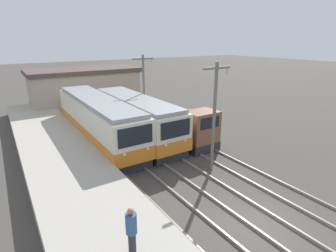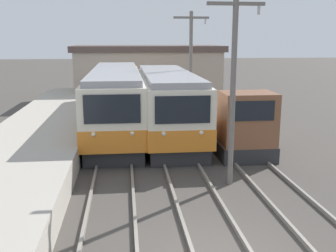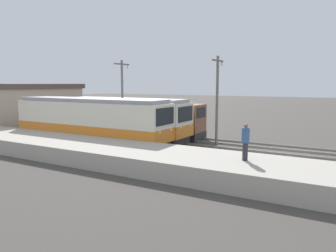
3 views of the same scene
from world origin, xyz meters
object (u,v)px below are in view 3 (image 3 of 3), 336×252
(commuter_train_center, at_px, (124,121))
(shunting_locomotive, at_px, (175,124))
(catenary_mast_far, at_px, (122,95))
(commuter_train_left, at_px, (90,123))
(catenary_mast_mid, at_px, (217,97))
(person_on_platform, at_px, (245,140))

(commuter_train_center, bearing_deg, shunting_locomotive, -46.61)
(shunting_locomotive, bearing_deg, catenary_mast_far, 108.48)
(commuter_train_left, height_order, catenary_mast_far, catenary_mast_far)
(shunting_locomotive, relative_size, catenary_mast_mid, 0.84)
(shunting_locomotive, xyz_separation_m, catenary_mast_far, (-1.49, 4.47, 2.49))
(shunting_locomotive, bearing_deg, catenary_mast_mid, -108.48)
(commuter_train_center, bearing_deg, catenary_mast_far, 40.60)
(person_on_platform, bearing_deg, commuter_train_left, 75.56)
(shunting_locomotive, height_order, person_on_platform, shunting_locomotive)
(commuter_train_center, relative_size, catenary_mast_mid, 1.72)
(commuter_train_left, height_order, catenary_mast_mid, catenary_mast_mid)
(catenary_mast_mid, height_order, catenary_mast_far, same)
(shunting_locomotive, bearing_deg, commuter_train_center, 133.39)
(shunting_locomotive, height_order, catenary_mast_far, catenary_mast_far)
(commuter_train_left, xyz_separation_m, catenary_mast_far, (4.31, 0.19, 2.02))
(catenary_mast_mid, height_order, person_on_platform, catenary_mast_mid)
(catenary_mast_mid, distance_m, catenary_mast_far, 8.93)
(commuter_train_center, height_order, catenary_mast_far, catenary_mast_far)
(catenary_mast_far, height_order, person_on_platform, catenary_mast_far)
(commuter_train_left, height_order, person_on_platform, commuter_train_left)
(commuter_train_left, distance_m, shunting_locomotive, 7.22)
(catenary_mast_mid, bearing_deg, person_on_platform, -149.52)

